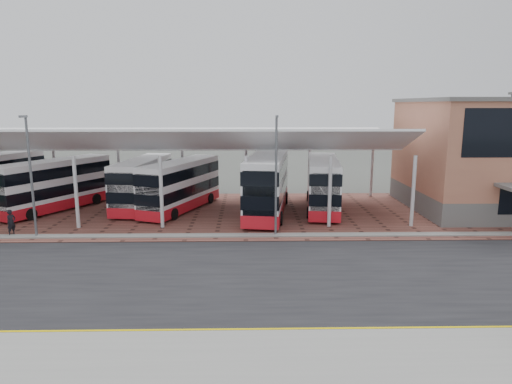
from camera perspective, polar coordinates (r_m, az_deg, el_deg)
ground at (r=24.92m, az=-1.29°, el=-9.64°), size 140.00×140.00×0.00m
road at (r=23.98m, az=-1.30°, el=-10.46°), size 120.00×14.00×0.02m
forecourt at (r=37.41m, az=1.82°, el=-2.58°), size 72.00×16.00×0.06m
sidewalk at (r=16.75m, az=-1.38°, el=-20.28°), size 120.00×4.00×0.14m
north_kerb at (r=30.78m, az=-1.26°, el=-5.47°), size 120.00×0.80×0.14m
yellow_line_near at (r=18.51m, az=-1.35°, el=-17.19°), size 120.00×0.12×0.01m
yellow_line_far at (r=18.78m, az=-1.35°, el=-16.76°), size 120.00×0.12×0.01m
canopy at (r=37.88m, az=-10.45°, el=6.25°), size 37.00×11.63×7.07m
lamp_west at (r=33.08m, az=-26.35°, el=2.15°), size 0.16×0.90×8.07m
lamp_east at (r=29.99m, az=2.53°, el=2.48°), size 0.16×0.90×8.07m
bus_1 at (r=41.22m, az=-23.87°, el=0.74°), size 6.89×10.08×4.20m
bus_2 at (r=40.10m, az=-13.96°, el=1.04°), size 3.42×10.20×4.12m
bus_3 at (r=38.30m, az=-9.39°, el=0.77°), size 5.75×10.14×4.11m
bus_4 at (r=36.60m, az=1.44°, el=0.94°), size 4.22×11.77×4.75m
bus_5 at (r=38.38m, az=8.36°, el=0.92°), size 3.69×10.53×4.25m
pedestrian at (r=34.72m, az=-28.27°, el=-3.39°), size 0.66×0.77×1.79m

